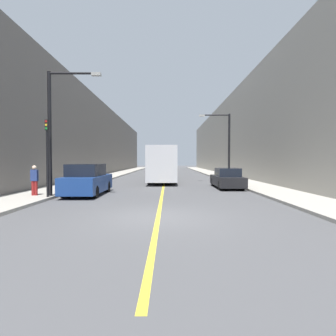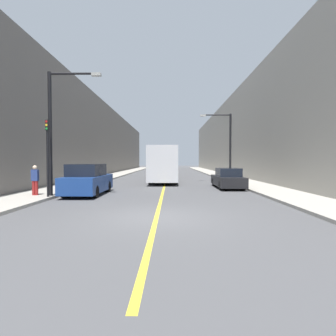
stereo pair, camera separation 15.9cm
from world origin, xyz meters
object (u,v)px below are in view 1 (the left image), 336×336
Objects in this scene: parked_suv_left at (88,181)px; traffic_light at (48,155)px; bus at (164,163)px; pedestrian at (36,180)px; street_lamp_left at (56,124)px; street_lamp_right at (227,142)px; car_right_near at (228,179)px.

parked_suv_left is 1.15× the size of traffic_light.
bus is 3.08× the size of traffic_light.
bus is 11.78m from parked_suv_left.
parked_suv_left is 2.84× the size of pedestrian.
parked_suv_left is at bearing 46.14° from street_lamp_left.
street_lamp_left is at bearing -133.86° from parked_suv_left.
street_lamp_left is (-1.29, -1.35, 3.17)m from parked_suv_left.
street_lamp_right reaches higher than parked_suv_left.
parked_suv_left is 2.79m from pedestrian.
traffic_light is 1.76m from pedestrian.
street_lamp_left is 1.79m from traffic_light.
street_lamp_right is 1.55× the size of traffic_light.
parked_suv_left is (-4.25, -10.95, -0.90)m from bus.
street_lamp_left is at bearing -114.29° from bus.
traffic_light is (-10.61, -5.72, 1.66)m from car_right_near.
pedestrian is at bearing -156.11° from car_right_near.
parked_suv_left reaches higher than car_right_near.
car_right_near is at bearing 28.33° from traffic_light.
pedestrian reaches higher than car_right_near.
car_right_near is at bearing -55.59° from bus.
car_right_near is at bearing -101.24° from street_lamp_right.
traffic_light reaches higher than bus.
car_right_near is at bearing 26.47° from street_lamp_left.
pedestrian is at bearing 177.45° from street_lamp_left.
traffic_light is (-0.19, -0.53, -1.69)m from street_lamp_left.
parked_suv_left is 0.69× the size of street_lamp_left.
car_right_near is 0.68× the size of street_lamp_left.
street_lamp_left reaches higher than car_right_near.
pedestrian is at bearing -152.36° from parked_suv_left.
traffic_light is at bearing -114.11° from bus.
parked_suv_left is 13.70m from street_lamp_right.
street_lamp_right is (5.85, -2.17, 2.04)m from bus.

